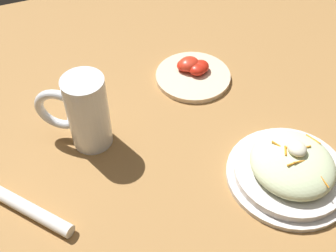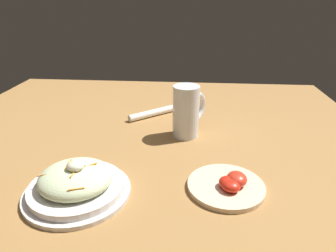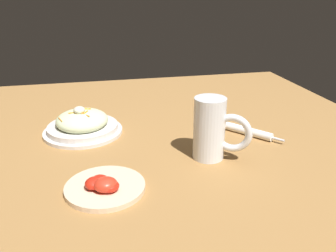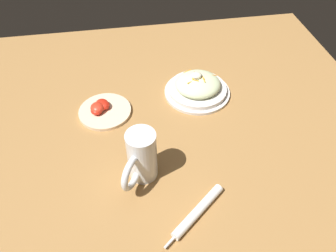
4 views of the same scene
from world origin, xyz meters
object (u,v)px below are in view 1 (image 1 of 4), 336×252
salad_plate (291,168)px  tomato_plate (193,73)px  beer_mug (86,115)px  napkin_roll (27,208)px

salad_plate → tomato_plate: (0.33, 0.05, -0.02)m
beer_mug → tomato_plate: size_ratio=0.91×
napkin_roll → tomato_plate: (0.23, -0.42, -0.00)m
napkin_roll → tomato_plate: 0.48m
salad_plate → tomato_plate: bearing=7.8°
napkin_roll → tomato_plate: bearing=-61.6°
salad_plate → beer_mug: beer_mug is taller
napkin_roll → salad_plate: bearing=-102.9°
salad_plate → tomato_plate: 0.34m
salad_plate → tomato_plate: salad_plate is taller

